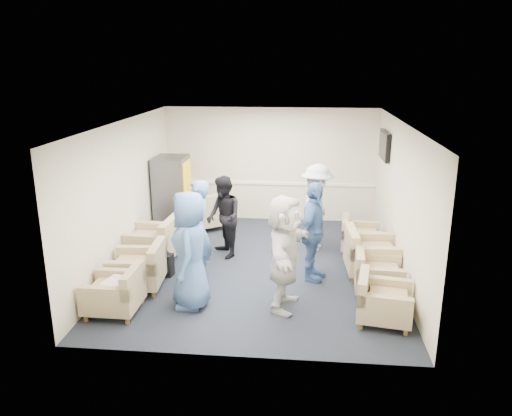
# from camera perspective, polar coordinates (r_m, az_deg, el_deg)

# --- Properties ---
(floor) EXTENTS (6.00, 6.00, 0.00)m
(floor) POSITION_cam_1_polar(r_m,az_deg,el_deg) (9.46, 0.35, -6.72)
(floor) COLOR black
(floor) RESTS_ON ground
(ceiling) EXTENTS (6.00, 6.00, 0.00)m
(ceiling) POSITION_cam_1_polar(r_m,az_deg,el_deg) (8.76, 0.38, 9.75)
(ceiling) COLOR silver
(ceiling) RESTS_ON back_wall
(back_wall) EXTENTS (5.00, 0.02, 2.70)m
(back_wall) POSITION_cam_1_polar(r_m,az_deg,el_deg) (11.93, 1.67, 4.96)
(back_wall) COLOR beige
(back_wall) RESTS_ON floor
(front_wall) EXTENTS (5.00, 0.02, 2.70)m
(front_wall) POSITION_cam_1_polar(r_m,az_deg,el_deg) (6.19, -2.16, -6.07)
(front_wall) COLOR beige
(front_wall) RESTS_ON floor
(left_wall) EXTENTS (0.02, 6.00, 2.70)m
(left_wall) POSITION_cam_1_polar(r_m,az_deg,el_deg) (9.56, -14.74, 1.53)
(left_wall) COLOR beige
(left_wall) RESTS_ON floor
(right_wall) EXTENTS (0.02, 6.00, 2.70)m
(right_wall) POSITION_cam_1_polar(r_m,az_deg,el_deg) (9.15, 16.16, 0.76)
(right_wall) COLOR beige
(right_wall) RESTS_ON floor
(chair_rail) EXTENTS (4.98, 0.04, 0.06)m
(chair_rail) POSITION_cam_1_polar(r_m,az_deg,el_deg) (12.01, 1.64, 2.83)
(chair_rail) COLOR white
(chair_rail) RESTS_ON back_wall
(tv) EXTENTS (0.10, 1.00, 0.58)m
(tv) POSITION_cam_1_polar(r_m,az_deg,el_deg) (10.73, 14.44, 6.94)
(tv) COLOR black
(tv) RESTS_ON right_wall
(armchair_left_near) EXTENTS (0.79, 0.79, 0.63)m
(armchair_left_near) POSITION_cam_1_polar(r_m,az_deg,el_deg) (7.99, -15.62, -9.43)
(armchair_left_near) COLOR tan
(armchair_left_near) RESTS_ON floor
(armchair_left_mid) EXTENTS (0.90, 0.90, 0.68)m
(armchair_left_mid) POSITION_cam_1_polar(r_m,az_deg,el_deg) (8.70, -13.08, -6.86)
(armchair_left_mid) COLOR tan
(armchair_left_mid) RESTS_ON floor
(armchair_left_far) EXTENTS (0.98, 0.98, 0.74)m
(armchair_left_far) POSITION_cam_1_polar(r_m,az_deg,el_deg) (9.74, -11.54, -4.04)
(armchair_left_far) COLOR tan
(armchair_left_far) RESTS_ON floor
(armchair_right_near) EXTENTS (0.89, 0.89, 0.62)m
(armchair_right_near) POSITION_cam_1_polar(r_m,az_deg,el_deg) (7.70, 14.08, -10.40)
(armchair_right_near) COLOR tan
(armchair_right_near) RESTS_ON floor
(armchair_right_midnear) EXTENTS (0.82, 0.82, 0.62)m
(armchair_right_midnear) POSITION_cam_1_polar(r_m,az_deg,el_deg) (8.56, 13.48, -7.51)
(armchair_right_midnear) COLOR tan
(armchair_right_midnear) RESTS_ON floor
(armchair_right_midfar) EXTENTS (0.96, 0.96, 0.73)m
(armchair_right_midfar) POSITION_cam_1_polar(r_m,az_deg,el_deg) (9.21, 12.75, -5.35)
(armchair_right_midfar) COLOR tan
(armchair_right_midfar) RESTS_ON floor
(armchair_right_far) EXTENTS (0.83, 0.83, 0.61)m
(armchair_right_far) POSITION_cam_1_polar(r_m,az_deg,el_deg) (10.28, 11.57, -3.33)
(armchair_right_far) COLOR tan
(armchair_right_far) RESTS_ON floor
(armchair_corner) EXTENTS (1.26, 1.26, 0.72)m
(armchair_corner) POSITION_cam_1_polar(r_m,az_deg,el_deg) (11.50, -6.07, -0.66)
(armchair_corner) COLOR tan
(armchair_corner) RESTS_ON floor
(vending_machine) EXTENTS (0.70, 0.82, 1.73)m
(vending_machine) POSITION_cam_1_polar(r_m,az_deg,el_deg) (11.21, -9.52, 1.45)
(vending_machine) COLOR #51525A
(vending_machine) RESTS_ON floor
(backpack) EXTENTS (0.31, 0.24, 0.49)m
(backpack) POSITION_cam_1_polar(r_m,az_deg,el_deg) (9.14, -10.38, -6.14)
(backpack) COLOR black
(backpack) RESTS_ON floor
(pillow) EXTENTS (0.41, 0.48, 0.12)m
(pillow) POSITION_cam_1_polar(r_m,az_deg,el_deg) (7.93, -15.74, -8.37)
(pillow) COLOR white
(pillow) RESTS_ON armchair_left_near
(person_front_left) EXTENTS (0.70, 0.98, 1.86)m
(person_front_left) POSITION_cam_1_polar(r_m,az_deg,el_deg) (7.75, -7.56, -4.80)
(person_front_left) COLOR #4468A3
(person_front_left) RESTS_ON floor
(person_mid_left) EXTENTS (0.49, 0.69, 1.80)m
(person_mid_left) POSITION_cam_1_polar(r_m,az_deg,el_deg) (8.65, -6.63, -2.69)
(person_mid_left) COLOR #4468A3
(person_mid_left) RESTS_ON floor
(person_back_left) EXTENTS (0.91, 0.98, 1.61)m
(person_back_left) POSITION_cam_1_polar(r_m,az_deg,el_deg) (9.72, -3.71, -1.05)
(person_back_left) COLOR black
(person_back_left) RESTS_ON floor
(person_back_right) EXTENTS (0.91, 1.27, 1.78)m
(person_back_right) POSITION_cam_1_polar(r_m,az_deg,el_deg) (10.10, 6.94, 0.03)
(person_back_right) COLOR white
(person_back_right) RESTS_ON floor
(person_mid_right) EXTENTS (0.71, 1.11, 1.76)m
(person_mid_right) POSITION_cam_1_polar(r_m,az_deg,el_deg) (8.69, 6.55, -2.75)
(person_mid_right) COLOR #4468A3
(person_mid_right) RESTS_ON floor
(person_front_right) EXTENTS (0.79, 1.75, 1.83)m
(person_front_right) POSITION_cam_1_polar(r_m,az_deg,el_deg) (7.64, 3.29, -5.14)
(person_front_right) COLOR silver
(person_front_right) RESTS_ON floor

